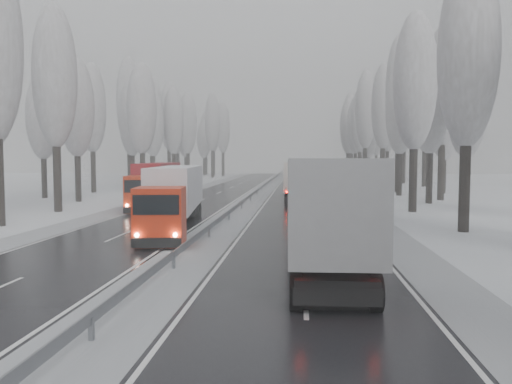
# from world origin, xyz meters

# --- Properties ---
(ground) EXTENTS (260.00, 260.00, 0.00)m
(ground) POSITION_xyz_m (0.00, 0.00, 0.00)
(ground) COLOR silver
(ground) RESTS_ON ground
(carriageway_right) EXTENTS (7.50, 200.00, 0.03)m
(carriageway_right) POSITION_xyz_m (5.25, 30.00, 0.01)
(carriageway_right) COLOR black
(carriageway_right) RESTS_ON ground
(carriageway_left) EXTENTS (7.50, 200.00, 0.03)m
(carriageway_left) POSITION_xyz_m (-5.25, 30.00, 0.01)
(carriageway_left) COLOR black
(carriageway_left) RESTS_ON ground
(median_slush) EXTENTS (3.00, 200.00, 0.04)m
(median_slush) POSITION_xyz_m (0.00, 30.00, 0.02)
(median_slush) COLOR #A3A6AB
(median_slush) RESTS_ON ground
(shoulder_right) EXTENTS (2.40, 200.00, 0.04)m
(shoulder_right) POSITION_xyz_m (10.20, 30.00, 0.02)
(shoulder_right) COLOR #A3A6AB
(shoulder_right) RESTS_ON ground
(shoulder_left) EXTENTS (2.40, 200.00, 0.04)m
(shoulder_left) POSITION_xyz_m (-10.20, 30.00, 0.02)
(shoulder_left) COLOR #A3A6AB
(shoulder_left) RESTS_ON ground
(median_guardrail) EXTENTS (0.12, 200.00, 0.76)m
(median_guardrail) POSITION_xyz_m (0.00, 29.99, 0.60)
(median_guardrail) COLOR slate
(median_guardrail) RESTS_ON ground
(tree_16) EXTENTS (3.60, 3.60, 16.53)m
(tree_16) POSITION_xyz_m (15.04, 15.67, 10.67)
(tree_16) COLOR black
(tree_16) RESTS_ON ground
(tree_18) EXTENTS (3.60, 3.60, 16.58)m
(tree_18) POSITION_xyz_m (14.51, 27.03, 10.70)
(tree_18) COLOR black
(tree_18) RESTS_ON ground
(tree_19) EXTENTS (3.60, 3.60, 14.57)m
(tree_19) POSITION_xyz_m (20.02, 31.03, 9.42)
(tree_19) COLOR black
(tree_19) RESTS_ON ground
(tree_20) EXTENTS (3.60, 3.60, 15.71)m
(tree_20) POSITION_xyz_m (17.90, 35.17, 10.14)
(tree_20) COLOR black
(tree_20) RESTS_ON ground
(tree_21) EXTENTS (3.60, 3.60, 18.62)m
(tree_21) POSITION_xyz_m (20.12, 39.17, 12.00)
(tree_21) COLOR black
(tree_21) RESTS_ON ground
(tree_22) EXTENTS (3.60, 3.60, 15.86)m
(tree_22) POSITION_xyz_m (17.02, 45.60, 10.24)
(tree_22) COLOR black
(tree_22) RESTS_ON ground
(tree_23) EXTENTS (3.60, 3.60, 13.55)m
(tree_23) POSITION_xyz_m (23.31, 49.60, 8.77)
(tree_23) COLOR black
(tree_23) RESTS_ON ground
(tree_24) EXTENTS (3.60, 3.60, 20.49)m
(tree_24) POSITION_xyz_m (17.90, 51.02, 13.19)
(tree_24) COLOR black
(tree_24) RESTS_ON ground
(tree_25) EXTENTS (3.60, 3.60, 19.44)m
(tree_25) POSITION_xyz_m (24.81, 55.02, 12.52)
(tree_25) COLOR black
(tree_25) RESTS_ON ground
(tree_26) EXTENTS (3.60, 3.60, 18.78)m
(tree_26) POSITION_xyz_m (17.56, 61.27, 12.10)
(tree_26) COLOR black
(tree_26) RESTS_ON ground
(tree_27) EXTENTS (3.60, 3.60, 17.62)m
(tree_27) POSITION_xyz_m (24.72, 65.27, 11.36)
(tree_27) COLOR black
(tree_27) RESTS_ON ground
(tree_28) EXTENTS (3.60, 3.60, 19.62)m
(tree_28) POSITION_xyz_m (16.34, 71.95, 12.64)
(tree_28) COLOR black
(tree_28) RESTS_ON ground
(tree_29) EXTENTS (3.60, 3.60, 18.11)m
(tree_29) POSITION_xyz_m (23.71, 75.95, 11.67)
(tree_29) COLOR black
(tree_29) RESTS_ON ground
(tree_30) EXTENTS (3.60, 3.60, 17.86)m
(tree_30) POSITION_xyz_m (16.56, 81.70, 11.52)
(tree_30) COLOR black
(tree_30) RESTS_ON ground
(tree_31) EXTENTS (3.60, 3.60, 18.58)m
(tree_31) POSITION_xyz_m (22.48, 85.70, 11.97)
(tree_31) COLOR black
(tree_31) RESTS_ON ground
(tree_32) EXTENTS (3.60, 3.60, 17.33)m
(tree_32) POSITION_xyz_m (16.63, 89.21, 11.18)
(tree_32) COLOR black
(tree_32) RESTS_ON ground
(tree_33) EXTENTS (3.60, 3.60, 14.33)m
(tree_33) POSITION_xyz_m (19.77, 93.21, 9.26)
(tree_33) COLOR black
(tree_33) RESTS_ON ground
(tree_34) EXTENTS (3.60, 3.60, 17.63)m
(tree_34) POSITION_xyz_m (15.73, 96.32, 11.37)
(tree_34) COLOR black
(tree_34) RESTS_ON ground
(tree_35) EXTENTS (3.60, 3.60, 18.25)m
(tree_35) POSITION_xyz_m (24.94, 100.32, 11.77)
(tree_35) COLOR black
(tree_35) RESTS_ON ground
(tree_36) EXTENTS (3.60, 3.60, 20.23)m
(tree_36) POSITION_xyz_m (17.04, 106.16, 13.02)
(tree_36) COLOR black
(tree_36) RESTS_ON ground
(tree_37) EXTENTS (3.60, 3.60, 16.37)m
(tree_37) POSITION_xyz_m (24.02, 110.16, 10.56)
(tree_37) COLOR black
(tree_37) RESTS_ON ground
(tree_38) EXTENTS (3.60, 3.60, 17.97)m
(tree_38) POSITION_xyz_m (18.73, 116.73, 11.59)
(tree_38) COLOR black
(tree_38) RESTS_ON ground
(tree_39) EXTENTS (3.60, 3.60, 16.19)m
(tree_39) POSITION_xyz_m (21.55, 120.73, 10.45)
(tree_39) COLOR black
(tree_39) RESTS_ON ground
(tree_58) EXTENTS (3.60, 3.60, 17.21)m
(tree_58) POSITION_xyz_m (-15.13, 24.57, 11.10)
(tree_58) COLOR black
(tree_58) RESTS_ON ground
(tree_60) EXTENTS (3.60, 3.60, 14.84)m
(tree_60) POSITION_xyz_m (-17.75, 34.20, 9.59)
(tree_60) COLOR black
(tree_60) RESTS_ON ground
(tree_61) EXTENTS (3.60, 3.60, 13.95)m
(tree_61) POSITION_xyz_m (-23.52, 38.20, 9.02)
(tree_61) COLOR black
(tree_61) RESTS_ON ground
(tree_62) EXTENTS (3.60, 3.60, 16.04)m
(tree_62) POSITION_xyz_m (-13.94, 43.73, 10.36)
(tree_62) COLOR black
(tree_62) RESTS_ON ground
(tree_63) EXTENTS (3.60, 3.60, 16.88)m
(tree_63) POSITION_xyz_m (-21.85, 47.73, 10.89)
(tree_63) COLOR black
(tree_63) RESTS_ON ground
(tree_64) EXTENTS (3.60, 3.60, 15.42)m
(tree_64) POSITION_xyz_m (-18.26, 52.71, 9.96)
(tree_64) COLOR black
(tree_64) RESTS_ON ground
(tree_65) EXTENTS (3.60, 3.60, 19.48)m
(tree_65) POSITION_xyz_m (-20.05, 56.71, 12.55)
(tree_65) COLOR black
(tree_65) RESTS_ON ground
(tree_66) EXTENTS (3.60, 3.60, 15.23)m
(tree_66) POSITION_xyz_m (-18.16, 62.35, 9.84)
(tree_66) COLOR black
(tree_66) RESTS_ON ground
(tree_67) EXTENTS (3.60, 3.60, 17.09)m
(tree_67) POSITION_xyz_m (-19.54, 66.35, 11.03)
(tree_67) COLOR black
(tree_67) RESTS_ON ground
(tree_68) EXTENTS (3.60, 3.60, 16.65)m
(tree_68) POSITION_xyz_m (-16.58, 69.11, 10.75)
(tree_68) COLOR black
(tree_68) RESTS_ON ground
(tree_69) EXTENTS (3.60, 3.60, 19.35)m
(tree_69) POSITION_xyz_m (-21.42, 73.11, 12.46)
(tree_69) COLOR black
(tree_69) RESTS_ON ground
(tree_70) EXTENTS (3.60, 3.60, 17.09)m
(tree_70) POSITION_xyz_m (-16.33, 79.19, 11.03)
(tree_70) COLOR black
(tree_70) RESTS_ON ground
(tree_71) EXTENTS (3.60, 3.60, 19.61)m
(tree_71) POSITION_xyz_m (-21.09, 83.19, 12.63)
(tree_71) COLOR black
(tree_71) RESTS_ON ground
(tree_72) EXTENTS (3.60, 3.60, 15.11)m
(tree_72) POSITION_xyz_m (-18.93, 88.54, 9.76)
(tree_72) COLOR black
(tree_72) RESTS_ON ground
(tree_73) EXTENTS (3.60, 3.60, 17.22)m
(tree_73) POSITION_xyz_m (-21.82, 92.54, 11.11)
(tree_73) COLOR black
(tree_73) RESTS_ON ground
(tree_74) EXTENTS (3.60, 3.60, 19.68)m
(tree_74) POSITION_xyz_m (-15.07, 99.33, 12.67)
(tree_74) COLOR black
(tree_74) RESTS_ON ground
(tree_75) EXTENTS (3.60, 3.60, 18.60)m
(tree_75) POSITION_xyz_m (-24.20, 103.33, 11.99)
(tree_75) COLOR black
(tree_75) RESTS_ON ground
(tree_76) EXTENTS (3.60, 3.60, 18.55)m
(tree_76) POSITION_xyz_m (-14.05, 108.72, 11.95)
(tree_76) COLOR black
(tree_76) RESTS_ON ground
(tree_77) EXTENTS (3.60, 3.60, 14.32)m
(tree_77) POSITION_xyz_m (-19.66, 112.72, 9.26)
(tree_77) COLOR black
(tree_77) RESTS_ON ground
(tree_78) EXTENTS (3.60, 3.60, 19.55)m
(tree_78) POSITION_xyz_m (-17.56, 115.31, 12.59)
(tree_78) COLOR black
(tree_78) RESTS_ON ground
(tree_79) EXTENTS (3.60, 3.60, 17.07)m
(tree_79) POSITION_xyz_m (-20.33, 119.31, 11.01)
(tree_79) COLOR black
(tree_79) RESTS_ON ground
(truck_grey_tarp) EXTENTS (3.16, 17.51, 4.47)m
(truck_grey_tarp) POSITION_xyz_m (5.94, 5.98, 2.61)
(truck_grey_tarp) COLOR #4D4D52
(truck_grey_tarp) RESTS_ON ground
(truck_blue_box) EXTENTS (3.42, 15.57, 3.97)m
(truck_blue_box) POSITION_xyz_m (5.90, 21.69, 2.31)
(truck_blue_box) COLOR #1D224A
(truck_blue_box) RESTS_ON ground
(truck_cream_box) EXTENTS (2.62, 15.89, 4.07)m
(truck_cream_box) POSITION_xyz_m (4.89, 38.45, 2.37)
(truck_cream_box) COLOR #B2AA9D
(truck_cream_box) RESTS_ON ground
(box_truck_distant) EXTENTS (3.38, 8.11, 2.94)m
(box_truck_distant) POSITION_xyz_m (5.33, 81.16, 1.50)
(box_truck_distant) COLOR #AEB0B5
(box_truck_distant) RESTS_ON ground
(truck_red_white) EXTENTS (4.33, 15.46, 3.93)m
(truck_red_white) POSITION_xyz_m (-2.80, 15.61, 2.29)
(truck_red_white) COLOR #BB220A
(truck_red_white) RESTS_ON ground
(truck_red_red) EXTENTS (4.15, 15.80, 4.02)m
(truck_red_red) POSITION_xyz_m (-8.21, 30.01, 2.35)
(truck_red_red) COLOR red
(truck_red_red) RESTS_ON ground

